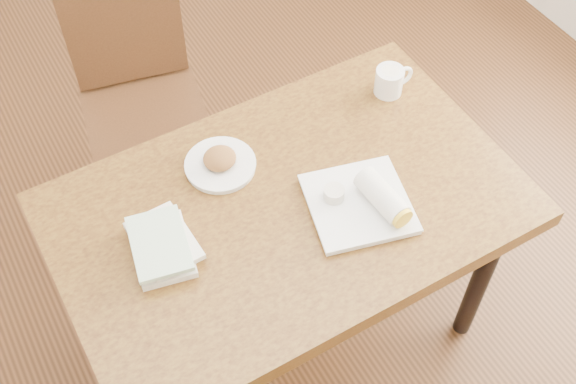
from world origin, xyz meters
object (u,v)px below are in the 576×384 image
plate_scone (220,163)px  book_stack (162,245)px  table (288,220)px  plate_burrito (366,202)px  coffee_mug (390,80)px  chair_far (138,87)px

plate_scone → book_stack: 0.32m
table → plate_burrito: 0.24m
plate_scone → coffee_mug: 0.60m
table → plate_burrito: plate_burrito is taller
coffee_mug → book_stack: (-0.85, -0.19, -0.02)m
chair_far → book_stack: 0.88m
coffee_mug → book_stack: bearing=-167.2°
book_stack → chair_far: bearing=74.0°
plate_scone → coffee_mug: (0.60, 0.01, 0.03)m
table → plate_scone: size_ratio=6.24×
plate_burrito → book_stack: 0.56m
coffee_mug → plate_burrito: 0.47m
chair_far → plate_scone: chair_far is taller
chair_far → plate_scone: (0.02, -0.63, 0.22)m
table → book_stack: size_ratio=5.41×
chair_far → plate_scone: bearing=-87.7°
table → coffee_mug: 0.55m
table → chair_far: size_ratio=1.34×
coffee_mug → book_stack: size_ratio=0.55×
chair_far → book_stack: (-0.23, -0.81, 0.23)m
plate_scone → plate_burrito: 0.43m
plate_burrito → book_stack: (-0.54, 0.15, -0.00)m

